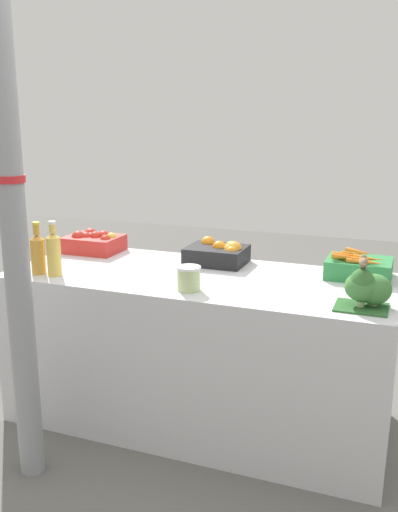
{
  "coord_description": "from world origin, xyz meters",
  "views": [
    {
      "loc": [
        1.0,
        -2.61,
        1.61
      ],
      "look_at": [
        0.0,
        0.0,
        0.91
      ],
      "focal_mm": 40.0,
      "sensor_mm": 36.0,
      "label": 1
    }
  ],
  "objects_px": {
    "support_pole": "(11,198)",
    "broccoli_pile": "(366,289)",
    "orange_crate": "(219,253)",
    "sparrow_bird": "(364,262)",
    "carrot_crate": "(359,267)",
    "juice_bottle_amber": "(38,253)",
    "apple_crate": "(94,242)",
    "juice_bottle_cloudy": "(19,252)",
    "juice_bottle_golden": "(54,253)",
    "pickle_jar": "(189,278)"
  },
  "relations": [
    {
      "from": "apple_crate",
      "to": "juice_bottle_cloudy",
      "type": "distance_m",
      "value": 0.53
    },
    {
      "from": "broccoli_pile",
      "to": "orange_crate",
      "type": "bearing_deg",
      "value": 150.35
    },
    {
      "from": "orange_crate",
      "to": "juice_bottle_golden",
      "type": "distance_m",
      "value": 0.88
    },
    {
      "from": "carrot_crate",
      "to": "pickle_jar",
      "type": "bearing_deg",
      "value": -145.07
    },
    {
      "from": "broccoli_pile",
      "to": "juice_bottle_golden",
      "type": "relative_size",
      "value": 0.81
    },
    {
      "from": "orange_crate",
      "to": "juice_bottle_amber",
      "type": "distance_m",
      "value": 0.96
    },
    {
      "from": "carrot_crate",
      "to": "broccoli_pile",
      "type": "distance_m",
      "value": 0.46
    },
    {
      "from": "carrot_crate",
      "to": "juice_bottle_cloudy",
      "type": "bearing_deg",
      "value": -162.86
    },
    {
      "from": "support_pole",
      "to": "juice_bottle_cloudy",
      "type": "distance_m",
      "value": 0.67
    },
    {
      "from": "orange_crate",
      "to": "pickle_jar",
      "type": "bearing_deg",
      "value": -87.0
    },
    {
      "from": "orange_crate",
      "to": "juice_bottle_amber",
      "type": "height_order",
      "value": "juice_bottle_amber"
    },
    {
      "from": "sparrow_bird",
      "to": "pickle_jar",
      "type": "bearing_deg",
      "value": 87.02
    },
    {
      "from": "juice_bottle_golden",
      "to": "support_pole",
      "type": "bearing_deg",
      "value": -73.94
    },
    {
      "from": "juice_bottle_cloudy",
      "to": "juice_bottle_amber",
      "type": "relative_size",
      "value": 0.92
    },
    {
      "from": "apple_crate",
      "to": "orange_crate",
      "type": "height_order",
      "value": "orange_crate"
    },
    {
      "from": "orange_crate",
      "to": "carrot_crate",
      "type": "relative_size",
      "value": 1.0
    },
    {
      "from": "juice_bottle_golden",
      "to": "carrot_crate",
      "type": "bearing_deg",
      "value": 19.53
    },
    {
      "from": "pickle_jar",
      "to": "broccoli_pile",
      "type": "bearing_deg",
      "value": 3.11
    },
    {
      "from": "juice_bottle_amber",
      "to": "juice_bottle_cloudy",
      "type": "bearing_deg",
      "value": -180.0
    },
    {
      "from": "support_pole",
      "to": "broccoli_pile",
      "type": "xyz_separation_m",
      "value": [
        1.39,
        0.5,
        -0.38
      ]
    },
    {
      "from": "carrot_crate",
      "to": "juice_bottle_amber",
      "type": "bearing_deg",
      "value": -161.62
    },
    {
      "from": "support_pole",
      "to": "broccoli_pile",
      "type": "relative_size",
      "value": 11.21
    },
    {
      "from": "juice_bottle_amber",
      "to": "pickle_jar",
      "type": "xyz_separation_m",
      "value": [
        0.83,
        0.01,
        -0.05
      ]
    },
    {
      "from": "carrot_crate",
      "to": "juice_bottle_amber",
      "type": "relative_size",
      "value": 1.17
    },
    {
      "from": "orange_crate",
      "to": "broccoli_pile",
      "type": "xyz_separation_m",
      "value": [
        0.82,
        -0.47,
        0.03
      ]
    },
    {
      "from": "orange_crate",
      "to": "broccoli_pile",
      "type": "distance_m",
      "value": 0.94
    },
    {
      "from": "orange_crate",
      "to": "sparrow_bird",
      "type": "relative_size",
      "value": 2.32
    },
    {
      "from": "apple_crate",
      "to": "orange_crate",
      "type": "relative_size",
      "value": 1.0
    },
    {
      "from": "orange_crate",
      "to": "juice_bottle_amber",
      "type": "bearing_deg",
      "value": -146.91
    },
    {
      "from": "carrot_crate",
      "to": "sparrow_bird",
      "type": "distance_m",
      "value": 0.49
    },
    {
      "from": "juice_bottle_cloudy",
      "to": "juice_bottle_amber",
      "type": "distance_m",
      "value": 0.12
    },
    {
      "from": "support_pole",
      "to": "juice_bottle_amber",
      "type": "xyz_separation_m",
      "value": [
        -0.22,
        0.44,
        -0.35
      ]
    },
    {
      "from": "pickle_jar",
      "to": "apple_crate",
      "type": "bearing_deg",
      "value": 148.23
    },
    {
      "from": "carrot_crate",
      "to": "pickle_jar",
      "type": "relative_size",
      "value": 2.76
    },
    {
      "from": "carrot_crate",
      "to": "sparrow_bird",
      "type": "bearing_deg",
      "value": -83.1
    },
    {
      "from": "pickle_jar",
      "to": "support_pole",
      "type": "bearing_deg",
      "value": -142.96
    },
    {
      "from": "juice_bottle_amber",
      "to": "sparrow_bird",
      "type": "xyz_separation_m",
      "value": [
        1.6,
        0.04,
        0.09
      ]
    },
    {
      "from": "support_pole",
      "to": "pickle_jar",
      "type": "height_order",
      "value": "support_pole"
    },
    {
      "from": "orange_crate",
      "to": "juice_bottle_amber",
      "type": "relative_size",
      "value": 1.17
    },
    {
      "from": "carrot_crate",
      "to": "juice_bottle_cloudy",
      "type": "height_order",
      "value": "juice_bottle_cloudy"
    },
    {
      "from": "juice_bottle_golden",
      "to": "sparrow_bird",
      "type": "xyz_separation_m",
      "value": [
        1.5,
        0.04,
        0.08
      ]
    },
    {
      "from": "support_pole",
      "to": "pickle_jar",
      "type": "bearing_deg",
      "value": 37.04
    },
    {
      "from": "carrot_crate",
      "to": "juice_bottle_golden",
      "type": "bearing_deg",
      "value": -160.47
    },
    {
      "from": "apple_crate",
      "to": "juice_bottle_cloudy",
      "type": "relative_size",
      "value": 1.28
    },
    {
      "from": "apple_crate",
      "to": "orange_crate",
      "type": "bearing_deg",
      "value": 0.33
    },
    {
      "from": "carrot_crate",
      "to": "sparrow_bird",
      "type": "relative_size",
      "value": 2.32
    },
    {
      "from": "carrot_crate",
      "to": "apple_crate",
      "type": "bearing_deg",
      "value": 179.85
    },
    {
      "from": "carrot_crate",
      "to": "broccoli_pile",
      "type": "height_order",
      "value": "broccoli_pile"
    },
    {
      "from": "juice_bottle_amber",
      "to": "carrot_crate",
      "type": "bearing_deg",
      "value": 18.38
    },
    {
      "from": "broccoli_pile",
      "to": "pickle_jar",
      "type": "xyz_separation_m",
      "value": [
        -0.79,
        -0.04,
        -0.03
      ]
    }
  ]
}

